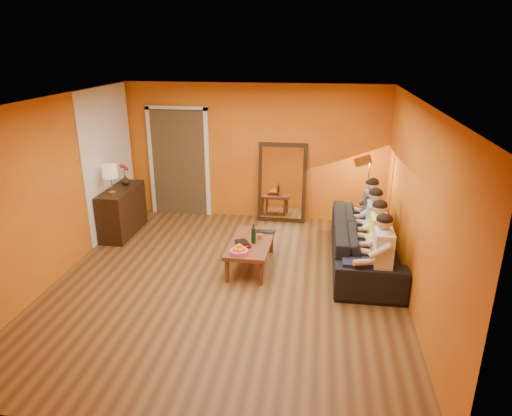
# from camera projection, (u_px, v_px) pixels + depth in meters

# --- Properties ---
(room_shell) EXTENTS (5.00, 5.50, 2.60)m
(room_shell) POSITION_uv_depth(u_px,v_px,m) (231.00, 190.00, 6.52)
(room_shell) COLOR brown
(room_shell) RESTS_ON ground
(white_accent) EXTENTS (0.02, 1.90, 2.58)m
(white_accent) POSITION_uv_depth(u_px,v_px,m) (109.00, 161.00, 8.14)
(white_accent) COLOR white
(white_accent) RESTS_ON wall_left
(doorway_recess) EXTENTS (1.06, 0.30, 2.10)m
(doorway_recess) POSITION_uv_depth(u_px,v_px,m) (181.00, 162.00, 9.10)
(doorway_recess) COLOR #3F2D19
(doorway_recess) RESTS_ON floor
(door_jamb_left) EXTENTS (0.08, 0.06, 2.20)m
(door_jamb_left) POSITION_uv_depth(u_px,v_px,m) (152.00, 162.00, 9.06)
(door_jamb_left) COLOR white
(door_jamb_left) RESTS_ON wall_back
(door_jamb_right) EXTENTS (0.08, 0.06, 2.20)m
(door_jamb_right) POSITION_uv_depth(u_px,v_px,m) (207.00, 164.00, 8.91)
(door_jamb_right) COLOR white
(door_jamb_right) RESTS_ON wall_back
(door_header) EXTENTS (1.22, 0.06, 0.08)m
(door_header) POSITION_uv_depth(u_px,v_px,m) (176.00, 108.00, 8.62)
(door_header) COLOR white
(door_header) RESTS_ON wall_back
(mirror_frame) EXTENTS (0.92, 0.27, 1.51)m
(mirror_frame) POSITION_uv_depth(u_px,v_px,m) (282.00, 183.00, 8.74)
(mirror_frame) COLOR black
(mirror_frame) RESTS_ON floor
(mirror_glass) EXTENTS (0.78, 0.21, 1.35)m
(mirror_glass) POSITION_uv_depth(u_px,v_px,m) (282.00, 183.00, 8.70)
(mirror_glass) COLOR white
(mirror_glass) RESTS_ON mirror_frame
(sideboard) EXTENTS (0.44, 1.18, 0.85)m
(sideboard) POSITION_uv_depth(u_px,v_px,m) (122.00, 211.00, 8.22)
(sideboard) COLOR black
(sideboard) RESTS_ON floor
(table_lamp) EXTENTS (0.24, 0.24, 0.51)m
(table_lamp) POSITION_uv_depth(u_px,v_px,m) (111.00, 180.00, 7.71)
(table_lamp) COLOR beige
(table_lamp) RESTS_ON sideboard
(sofa) EXTENTS (2.48, 0.97, 0.72)m
(sofa) POSITION_uv_depth(u_px,v_px,m) (365.00, 243.00, 7.08)
(sofa) COLOR black
(sofa) RESTS_ON floor
(coffee_table) EXTENTS (0.65, 1.24, 0.42)m
(coffee_table) POSITION_uv_depth(u_px,v_px,m) (251.00, 254.00, 7.06)
(coffee_table) COLOR brown
(coffee_table) RESTS_ON floor
(floor_lamp) EXTENTS (0.32, 0.26, 1.44)m
(floor_lamp) POSITION_uv_depth(u_px,v_px,m) (367.00, 198.00, 8.02)
(floor_lamp) COLOR gold
(floor_lamp) RESTS_ON floor
(dog) EXTENTS (0.34, 0.52, 0.61)m
(dog) POSITION_uv_depth(u_px,v_px,m) (359.00, 269.00, 6.38)
(dog) COLOR #996445
(dog) RESTS_ON floor
(person_far_left) EXTENTS (0.70, 0.44, 1.22)m
(person_far_left) POSITION_uv_depth(u_px,v_px,m) (382.00, 257.00, 6.05)
(person_far_left) COLOR beige
(person_far_left) RESTS_ON sofa
(person_mid_left) EXTENTS (0.70, 0.44, 1.22)m
(person_mid_left) POSITION_uv_depth(u_px,v_px,m) (378.00, 240.00, 6.56)
(person_mid_left) COLOR #FFF954
(person_mid_left) RESTS_ON sofa
(person_mid_right) EXTENTS (0.70, 0.44, 1.22)m
(person_mid_right) POSITION_uv_depth(u_px,v_px,m) (374.00, 226.00, 7.07)
(person_mid_right) COLOR #85B6CE
(person_mid_right) RESTS_ON sofa
(person_far_right) EXTENTS (0.70, 0.44, 1.22)m
(person_far_right) POSITION_uv_depth(u_px,v_px,m) (371.00, 214.00, 7.58)
(person_far_right) COLOR #313035
(person_far_right) RESTS_ON sofa
(fruit_bowl) EXTENTS (0.26, 0.26, 0.16)m
(fruit_bowl) POSITION_uv_depth(u_px,v_px,m) (239.00, 249.00, 6.55)
(fruit_bowl) COLOR #EC5394
(fruit_bowl) RESTS_ON coffee_table
(wine_bottle) EXTENTS (0.07, 0.07, 0.31)m
(wine_bottle) POSITION_uv_depth(u_px,v_px,m) (253.00, 234.00, 6.88)
(wine_bottle) COLOR black
(wine_bottle) RESTS_ON coffee_table
(tumbler) EXTENTS (0.10, 0.10, 0.08)m
(tumbler) POSITION_uv_depth(u_px,v_px,m) (260.00, 236.00, 7.06)
(tumbler) COLOR #B27F3F
(tumbler) RESTS_ON coffee_table
(laptop) EXTENTS (0.30, 0.20, 0.02)m
(laptop) POSITION_uv_depth(u_px,v_px,m) (265.00, 233.00, 7.28)
(laptop) COLOR black
(laptop) RESTS_ON coffee_table
(book_lower) EXTENTS (0.28, 0.32, 0.02)m
(book_lower) POSITION_uv_depth(u_px,v_px,m) (237.00, 245.00, 6.82)
(book_lower) COLOR black
(book_lower) RESTS_ON coffee_table
(book_mid) EXTENTS (0.26, 0.30, 0.02)m
(book_mid) POSITION_uv_depth(u_px,v_px,m) (238.00, 244.00, 6.82)
(book_mid) COLOR red
(book_mid) RESTS_ON book_lower
(book_upper) EXTENTS (0.26, 0.28, 0.02)m
(book_upper) POSITION_uv_depth(u_px,v_px,m) (237.00, 243.00, 6.79)
(book_upper) COLOR black
(book_upper) RESTS_ON book_mid
(vase) EXTENTS (0.17, 0.17, 0.17)m
(vase) POSITION_uv_depth(u_px,v_px,m) (125.00, 180.00, 8.28)
(vase) COLOR black
(vase) RESTS_ON sideboard
(flowers) EXTENTS (0.17, 0.17, 0.39)m
(flowers) POSITION_uv_depth(u_px,v_px,m) (124.00, 168.00, 8.20)
(flowers) COLOR red
(flowers) RESTS_ON vase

